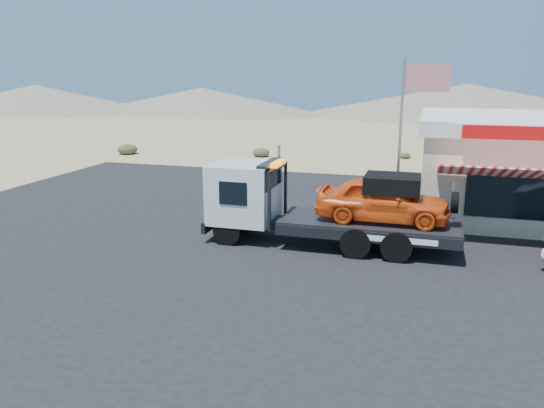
% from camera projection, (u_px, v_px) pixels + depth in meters
% --- Properties ---
extents(ground, '(120.00, 120.00, 0.00)m').
position_uv_depth(ground, '(226.00, 262.00, 16.05)').
color(ground, '#A1895B').
rests_on(ground, ground).
extents(asphalt_lot, '(32.00, 24.00, 0.02)m').
position_uv_depth(asphalt_lot, '(312.00, 239.00, 18.29)').
color(asphalt_lot, black).
rests_on(asphalt_lot, ground).
extents(tow_truck, '(8.13, 2.41, 2.72)m').
position_uv_depth(tow_truck, '(324.00, 202.00, 17.37)').
color(tow_truck, black).
rests_on(tow_truck, asphalt_lot).
extents(flagpole, '(1.55, 0.10, 6.00)m').
position_uv_depth(flagpole, '(408.00, 128.00, 17.97)').
color(flagpole, '#99999E').
rests_on(flagpole, asphalt_lot).
extents(desert_scrub, '(26.54, 29.52, 0.74)m').
position_uv_depth(desert_scrub, '(67.00, 168.00, 30.18)').
color(desert_scrub, '#2F3D20').
rests_on(desert_scrub, ground).
extents(distant_hills, '(126.00, 48.00, 4.20)m').
position_uv_depth(distant_hills, '(309.00, 101.00, 69.59)').
color(distant_hills, '#726B59').
rests_on(distant_hills, ground).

